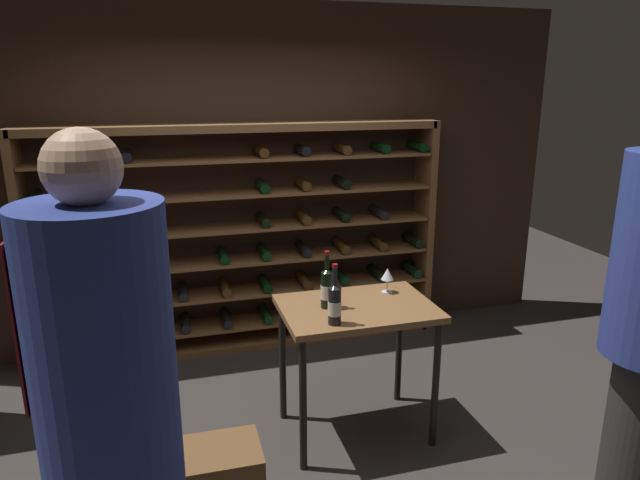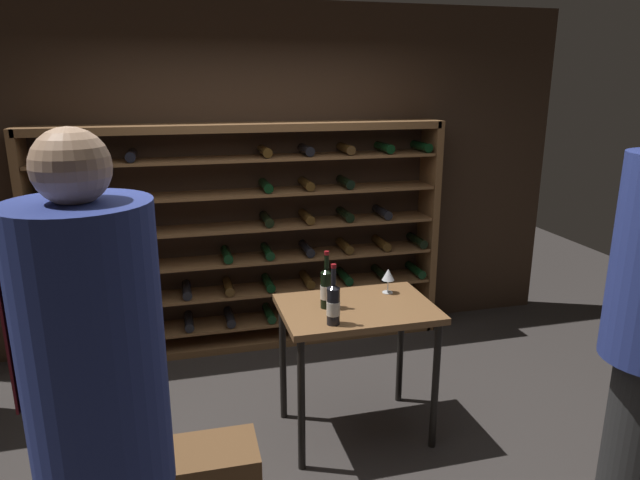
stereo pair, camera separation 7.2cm
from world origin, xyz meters
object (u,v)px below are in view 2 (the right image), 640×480
(tasting_table, at_px, (357,323))
(person_bystander_dark_jacket, at_px, (101,416))
(wine_glass_stemmed_center, at_px, (388,276))
(wine_rack, at_px, (247,242))
(wine_crate, at_px, (212,480))
(wine_bottle_gold_foil, at_px, (327,288))
(wine_bottle_green_slim, at_px, (333,303))

(tasting_table, xyz_separation_m, person_bystander_dark_jacket, (-1.30, -1.31, 0.39))
(tasting_table, xyz_separation_m, wine_glass_stemmed_center, (0.26, 0.16, 0.23))
(wine_rack, height_order, person_bystander_dark_jacket, person_bystander_dark_jacket)
(person_bystander_dark_jacket, xyz_separation_m, wine_glass_stemmed_center, (1.56, 1.47, -0.16))
(person_bystander_dark_jacket, bearing_deg, wine_crate, -19.14)
(person_bystander_dark_jacket, bearing_deg, tasting_table, -40.09)
(person_bystander_dark_jacket, distance_m, wine_bottle_gold_foil, 1.75)
(wine_bottle_green_slim, bearing_deg, wine_glass_stemmed_center, 38.70)
(tasting_table, relative_size, person_bystander_dark_jacket, 0.45)
(tasting_table, height_order, person_bystander_dark_jacket, person_bystander_dark_jacket)
(wine_rack, distance_m, tasting_table, 1.52)
(wine_crate, xyz_separation_m, wine_bottle_gold_foil, (0.75, 0.50, 0.81))
(wine_rack, relative_size, wine_glass_stemmed_center, 20.29)
(wine_rack, distance_m, person_bystander_dark_jacket, 2.88)
(wine_bottle_green_slim, bearing_deg, wine_bottle_gold_foil, 83.67)
(tasting_table, distance_m, wine_glass_stemmed_center, 0.38)
(person_bystander_dark_jacket, height_order, wine_crate, person_bystander_dark_jacket)
(wine_crate, height_order, wine_glass_stemmed_center, wine_glass_stemmed_center)
(tasting_table, distance_m, wine_bottle_green_slim, 0.39)
(wine_rack, height_order, wine_bottle_gold_foil, wine_rack)
(wine_rack, bearing_deg, wine_bottle_gold_foil, -78.48)
(tasting_table, height_order, wine_glass_stemmed_center, wine_glass_stemmed_center)
(tasting_table, xyz_separation_m, wine_bottle_gold_foil, (-0.19, 0.02, 0.24))
(wine_crate, xyz_separation_m, wine_glass_stemmed_center, (1.19, 0.64, 0.80))
(wine_crate, bearing_deg, wine_bottle_green_slim, 19.98)
(wine_crate, relative_size, wine_glass_stemmed_center, 2.97)
(person_bystander_dark_jacket, bearing_deg, wine_bottle_green_slim, -40.21)
(wine_bottle_green_slim, bearing_deg, wine_rack, 98.97)
(wine_crate, distance_m, wine_bottle_green_slim, 1.11)
(tasting_table, distance_m, wine_bottle_gold_foil, 0.30)
(wine_crate, xyz_separation_m, wine_bottle_green_slim, (0.72, 0.26, 0.80))
(wine_rack, xyz_separation_m, wine_crate, (-0.46, -1.92, -0.72))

